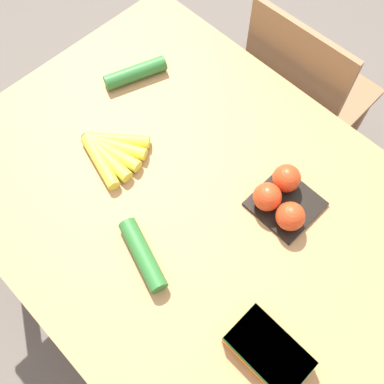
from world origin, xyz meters
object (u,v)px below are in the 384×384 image
tomato_pack (282,198)px  banana_bunch (110,151)px  carrot_bag (269,351)px  cucumber_near (143,255)px  cucumber_far (135,73)px  chair (301,96)px

tomato_pack → banana_bunch: bearing=-153.4°
carrot_bag → cucumber_near: carrot_bag is taller
banana_bunch → carrot_bag: bearing=-7.7°
cucumber_far → carrot_bag: bearing=-21.6°
chair → cucumber_near: chair is taller
cucumber_far → chair: bearing=59.3°
chair → tomato_pack: (0.29, -0.54, 0.31)m
chair → cucumber_near: bearing=97.7°
banana_bunch → cucumber_near: cucumber_near is taller
cucumber_near → carrot_bag: bearing=7.4°
chair → tomato_pack: size_ratio=5.34×
banana_bunch → carrot_bag: carrot_bag is taller
chair → tomato_pack: chair is taller
banana_bunch → cucumber_near: (0.29, -0.14, 0.01)m
chair → carrot_bag: bearing=119.8°
banana_bunch → tomato_pack: bearing=26.6°
banana_bunch → tomato_pack: size_ratio=1.19×
chair → cucumber_near: (0.14, -0.90, 0.30)m
banana_bunch → cucumber_near: size_ratio=0.98×
tomato_pack → cucumber_far: tomato_pack is taller
tomato_pack → cucumber_far: 0.60m
tomato_pack → cucumber_far: size_ratio=0.83×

